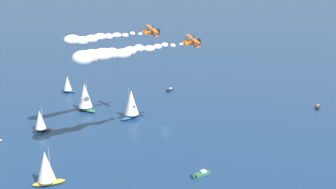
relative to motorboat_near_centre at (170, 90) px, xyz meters
The scene contains 15 objects.
ground_plane 50.22m from the motorboat_near_centre, ahead, with size 2000.00×2000.00×0.00m, color navy.
motorboat_near_centre is the anchor object (origin of this frame).
sailboat_far_port 41.82m from the motorboat_near_centre, 19.85° to the right, with size 9.87×8.60×13.27m.
sailboat_far_stbd 49.65m from the motorboat_near_centre, 84.70° to the right, with size 4.11×7.17×9.11m.
motorboat_inshore 87.81m from the motorboat_near_centre, ahead, with size 4.67×5.94×1.77m.
sailboat_trailing 71.57m from the motorboat_near_centre, 40.12° to the right, with size 5.65×7.21×9.30m.
sailboat_ahead 99.21m from the motorboat_near_centre, 18.38° to the right, with size 6.39×9.33×11.64m.
motorboat_outer_ring_a 69.26m from the motorboat_near_centre, 69.72° to the left, with size 5.72×3.51×1.63m.
sailboat_outer_ring_b 46.73m from the motorboat_near_centre, 48.28° to the right, with size 8.75×10.24×13.64m.
biplane_lead 55.84m from the motorboat_near_centre, ahead, with size 6.61×6.86×3.95m.
wingwalker_lead 57.53m from the motorboat_near_centre, ahead, with size 0.83×0.69×1.77m.
smoke_trail_lead 72.73m from the motorboat_near_centre, 23.04° to the right, with size 20.89×25.86×4.78m.
biplane_wingman 64.49m from the motorboat_near_centre, 10.19° to the left, with size 6.61×6.86×3.95m.
wingwalker_wingman 66.06m from the motorboat_near_centre, 10.51° to the left, with size 1.20×0.97×1.51m.
smoke_trail_wingman 83.26m from the motorboat_near_centre, 12.35° to the right, with size 27.78×33.95×5.78m.
Camera 1 is at (148.50, 6.65, 59.37)m, focal length 45.04 mm.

